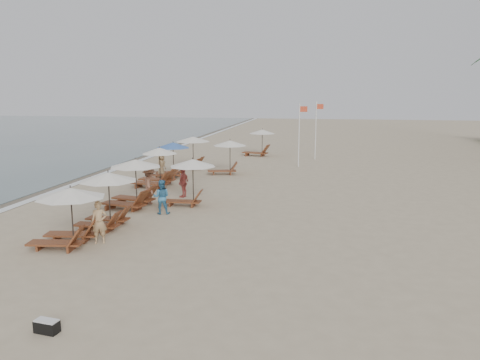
% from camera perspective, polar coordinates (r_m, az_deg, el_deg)
% --- Properties ---
extents(ground, '(160.00, 160.00, 0.00)m').
position_cam_1_polar(ground, '(18.27, -0.83, -6.65)').
color(ground, tan).
rests_on(ground, ground).
extents(wet_sand_band, '(3.20, 140.00, 0.01)m').
position_cam_1_polar(wet_sand_band, '(31.91, -19.63, 0.17)').
color(wet_sand_band, '#6B5E4C').
rests_on(wet_sand_band, ground).
extents(foam_line, '(0.50, 140.00, 0.02)m').
position_cam_1_polar(foam_line, '(31.28, -17.57, 0.11)').
color(foam_line, white).
rests_on(foam_line, ground).
extents(lounger_station_0, '(2.63, 2.41, 2.10)m').
position_cam_1_polar(lounger_station_0, '(17.89, -19.94, -3.88)').
color(lounger_station_0, brown).
rests_on(lounger_station_0, ground).
extents(lounger_station_1, '(2.45, 2.28, 2.26)m').
position_cam_1_polar(lounger_station_1, '(19.76, -15.78, -2.04)').
color(lounger_station_1, brown).
rests_on(lounger_station_1, ground).
extents(lounger_station_2, '(2.81, 2.40, 2.28)m').
position_cam_1_polar(lounger_station_2, '(23.01, -12.86, -0.47)').
color(lounger_station_2, brown).
rests_on(lounger_station_2, ground).
extents(lounger_station_3, '(2.65, 2.26, 2.24)m').
position_cam_1_polar(lounger_station_3, '(27.91, -10.09, 1.24)').
color(lounger_station_3, brown).
rests_on(lounger_station_3, ground).
extents(lounger_station_4, '(2.50, 2.24, 2.24)m').
position_cam_1_polar(lounger_station_4, '(30.60, -8.33, 2.35)').
color(lounger_station_4, brown).
rests_on(lounger_station_4, ground).
extents(lounger_station_5, '(2.54, 2.44, 2.27)m').
position_cam_1_polar(lounger_station_5, '(33.99, -5.87, 3.55)').
color(lounger_station_5, brown).
rests_on(lounger_station_5, ground).
extents(inland_station_0, '(2.54, 2.24, 2.22)m').
position_cam_1_polar(inland_station_0, '(22.86, -6.10, 0.56)').
color(inland_station_0, brown).
rests_on(inland_station_0, ground).
extents(inland_station_1, '(2.64, 2.24, 2.22)m').
position_cam_1_polar(inland_station_1, '(31.49, -1.57, 3.27)').
color(inland_station_1, brown).
rests_on(inland_station_1, ground).
extents(inland_station_2, '(2.88, 2.24, 2.22)m').
position_cam_1_polar(inland_station_2, '(40.61, 2.24, 4.69)').
color(inland_station_2, brown).
rests_on(inland_station_2, ground).
extents(beachgoer_near, '(0.66, 0.55, 1.54)m').
position_cam_1_polar(beachgoer_near, '(17.93, -16.43, -4.85)').
color(beachgoer_near, tan).
rests_on(beachgoer_near, ground).
extents(beachgoer_mid_a, '(0.85, 0.72, 1.54)m').
position_cam_1_polar(beachgoer_mid_a, '(21.57, -9.34, -2.00)').
color(beachgoer_mid_a, teal).
rests_on(beachgoer_mid_a, ground).
extents(beachgoer_mid_b, '(1.13, 1.34, 1.81)m').
position_cam_1_polar(beachgoer_mid_b, '(23.59, -10.71, -0.64)').
color(beachgoer_mid_b, '#92614A').
rests_on(beachgoer_mid_b, ground).
extents(beachgoer_far_a, '(0.54, 0.96, 1.54)m').
position_cam_1_polar(beachgoer_far_a, '(24.80, -6.74, -0.30)').
color(beachgoer_far_a, '#BC514B').
rests_on(beachgoer_far_a, ground).
extents(beachgoer_far_b, '(0.62, 0.82, 1.52)m').
position_cam_1_polar(beachgoer_far_b, '(30.91, -9.34, 1.75)').
color(beachgoer_far_b, tan).
rests_on(beachgoer_far_b, ground).
extents(duffel_bag, '(0.58, 0.34, 0.31)m').
position_cam_1_polar(duffel_bag, '(12.14, -22.02, -15.83)').
color(duffel_bag, black).
rests_on(duffel_bag, ground).
extents(flag_pole_near, '(0.59, 0.08, 4.55)m').
position_cam_1_polar(flag_pole_near, '(34.78, 7.11, 5.70)').
color(flag_pole_near, silver).
rests_on(flag_pole_near, ground).
extents(flag_pole_far, '(0.60, 0.08, 4.62)m').
position_cam_1_polar(flag_pole_far, '(38.85, 9.07, 6.19)').
color(flag_pole_far, silver).
rests_on(flag_pole_far, ground).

